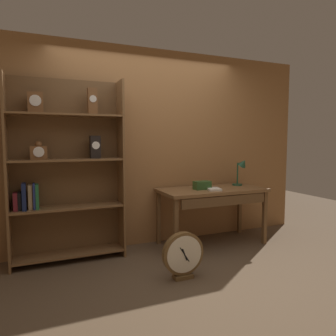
{
  "coord_description": "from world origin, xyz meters",
  "views": [
    {
      "loc": [
        -1.38,
        -2.66,
        1.4
      ],
      "look_at": [
        0.04,
        0.7,
        1.07
      ],
      "focal_mm": 33.36,
      "sensor_mm": 36.0,
      "label": 1
    }
  ],
  "objects": [
    {
      "name": "round_clock_large",
      "position": [
        -0.05,
        0.1,
        0.24
      ],
      "size": [
        0.44,
        0.11,
        0.48
      ],
      "color": "brown",
      "rests_on": "ground"
    },
    {
      "name": "bookshelf",
      "position": [
        -1.09,
        1.07,
        1.04
      ],
      "size": [
        1.26,
        0.31,
        2.1
      ],
      "color": "brown",
      "rests_on": "ground"
    },
    {
      "name": "toolbox_small",
      "position": [
        0.61,
        0.91,
        0.81
      ],
      "size": [
        0.22,
        0.12,
        0.11
      ],
      "primitive_type": "cube",
      "color": "#2D5123",
      "rests_on": "workbench"
    },
    {
      "name": "desk_lamp",
      "position": [
        1.3,
        1.0,
        1.0
      ],
      "size": [
        0.21,
        0.21,
        0.4
      ],
      "color": "#1E472D",
      "rests_on": "workbench"
    },
    {
      "name": "back_wood_panel",
      "position": [
        0.0,
        1.31,
        1.3
      ],
      "size": [
        4.8,
        0.05,
        2.6
      ],
      "primitive_type": "cube",
      "color": "#9E6B3D",
      "rests_on": "ground"
    },
    {
      "name": "open_repair_manual",
      "position": [
        0.73,
        0.8,
        0.77
      ],
      "size": [
        0.21,
        0.26,
        0.02
      ],
      "primitive_type": "cube",
      "rotation": [
        0.0,
        0.0,
        -0.28
      ],
      "color": "silver",
      "rests_on": "workbench"
    },
    {
      "name": "ground_plane",
      "position": [
        0.0,
        0.0,
        0.0
      ],
      "size": [
        10.0,
        10.0,
        0.0
      ],
      "primitive_type": "plane",
      "color": "brown"
    },
    {
      "name": "workbench",
      "position": [
        0.77,
        0.89,
        0.67
      ],
      "size": [
        1.42,
        0.66,
        0.75
      ],
      "color": "brown",
      "rests_on": "ground"
    }
  ]
}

